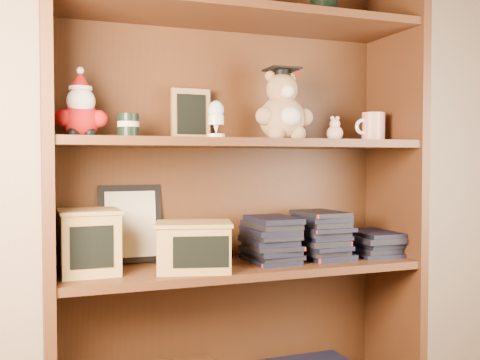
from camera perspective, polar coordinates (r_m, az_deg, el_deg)
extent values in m
cube|color=#C5AE8E|center=(2.06, 2.06, 12.26)|extent=(3.00, 0.04, 2.50)
cube|color=#4F2B16|center=(1.69, -18.98, -0.93)|extent=(0.03, 0.35, 1.60)
cube|color=#4F2B16|center=(2.07, 15.35, -0.35)|extent=(0.03, 0.35, 1.60)
cube|color=#492813|center=(1.95, -1.67, -0.42)|extent=(1.20, 0.02, 1.60)
cube|color=#4F2B16|center=(1.85, 0.00, 16.21)|extent=(1.14, 0.33, 0.02)
cylinder|color=black|center=(1.99, 8.52, 17.20)|extent=(0.09, 0.09, 0.11)
cube|color=#4F2B16|center=(1.83, 0.00, -8.88)|extent=(1.14, 0.33, 0.02)
cube|color=#4F2B16|center=(1.80, 0.00, 3.75)|extent=(1.14, 0.33, 0.02)
sphere|color=#A50F0F|center=(1.69, -15.87, 5.85)|extent=(0.11, 0.11, 0.11)
sphere|color=#A50F0F|center=(1.67, -17.51, 6.04)|extent=(0.05, 0.05, 0.05)
sphere|color=#A50F0F|center=(1.68, -14.14, 6.05)|extent=(0.05, 0.05, 0.05)
sphere|color=black|center=(1.66, -16.55, 4.59)|extent=(0.04, 0.04, 0.04)
sphere|color=black|center=(1.67, -15.02, 4.60)|extent=(0.04, 0.04, 0.04)
sphere|color=white|center=(1.69, -15.85, 7.70)|extent=(0.08, 0.08, 0.08)
sphere|color=#D8B293|center=(1.70, -15.89, 8.26)|extent=(0.06, 0.06, 0.06)
cone|color=#A50F0F|center=(1.71, -15.91, 9.75)|extent=(0.06, 0.06, 0.05)
sphere|color=white|center=(1.71, -15.91, 10.64)|extent=(0.02, 0.02, 0.02)
cylinder|color=white|center=(1.70, -15.90, 8.94)|extent=(0.07, 0.07, 0.01)
cylinder|color=black|center=(1.71, -11.27, 5.42)|extent=(0.06, 0.06, 0.07)
cylinder|color=beige|center=(1.71, -11.27, 5.57)|extent=(0.06, 0.06, 0.02)
cube|color=#9E7547|center=(1.87, -5.04, 6.64)|extent=(0.13, 0.03, 0.17)
cube|color=black|center=(1.86, -4.95, 6.67)|extent=(0.10, 0.01, 0.13)
cube|color=#9E7547|center=(1.89, -5.25, 4.46)|extent=(0.06, 0.06, 0.01)
cylinder|color=white|center=(1.69, -2.44, 4.49)|extent=(0.05, 0.05, 0.01)
cone|color=white|center=(1.69, -2.44, 5.28)|extent=(0.02, 0.02, 0.04)
cylinder|color=white|center=(1.70, -2.44, 6.08)|extent=(0.05, 0.05, 0.03)
ellipsoid|color=silver|center=(1.70, -2.45, 7.08)|extent=(0.05, 0.05, 0.06)
sphere|color=#A68057|center=(1.86, 4.27, 6.22)|extent=(0.15, 0.15, 0.15)
sphere|color=white|center=(1.80, 5.12, 6.46)|extent=(0.06, 0.06, 0.06)
sphere|color=#A68057|center=(1.81, 2.53, 6.51)|extent=(0.06, 0.06, 0.06)
sphere|color=#A68057|center=(1.87, 6.50, 6.36)|extent=(0.06, 0.06, 0.06)
sphere|color=#A68057|center=(1.80, 3.74, 4.75)|extent=(0.05, 0.05, 0.05)
sphere|color=#A68057|center=(1.83, 5.89, 4.70)|extent=(0.05, 0.05, 0.05)
sphere|color=#A68057|center=(1.87, 4.28, 9.18)|extent=(0.10, 0.10, 0.10)
sphere|color=white|center=(1.83, 4.84, 8.99)|extent=(0.04, 0.04, 0.04)
sphere|color=#A68057|center=(1.87, 3.08, 10.50)|extent=(0.03, 0.03, 0.03)
sphere|color=#A68057|center=(1.90, 5.19, 10.36)|extent=(0.03, 0.03, 0.03)
cylinder|color=black|center=(1.87, 4.28, 10.80)|extent=(0.05, 0.05, 0.02)
cube|color=black|center=(1.88, 4.28, 11.16)|extent=(0.10, 0.10, 0.01)
cylinder|color=#A50F0F|center=(1.87, 5.92, 10.79)|extent=(0.00, 0.05, 0.03)
sphere|color=beige|center=(1.94, 9.61, 4.69)|extent=(0.06, 0.06, 0.06)
sphere|color=beige|center=(1.95, 9.61, 5.64)|extent=(0.04, 0.04, 0.04)
sphere|color=beige|center=(1.94, 9.36, 6.23)|extent=(0.01, 0.01, 0.01)
sphere|color=beige|center=(1.95, 9.87, 6.21)|extent=(0.01, 0.01, 0.01)
cylinder|color=silver|center=(2.03, 13.39, 5.27)|extent=(0.08, 0.08, 0.10)
torus|color=white|center=(2.00, 12.32, 5.31)|extent=(0.06, 0.01, 0.06)
cube|color=black|center=(1.86, -11.07, -4.39)|extent=(0.20, 0.05, 0.25)
cube|color=beige|center=(1.85, -11.02, -4.43)|extent=(0.16, 0.03, 0.21)
cube|color=#B38F49|center=(1.71, -15.09, -6.20)|extent=(0.17, 0.17, 0.18)
cube|color=black|center=(1.63, -14.82, -6.62)|extent=(0.12, 0.01, 0.12)
cube|color=#B38F49|center=(1.70, -15.12, -3.09)|extent=(0.18, 0.18, 0.01)
cube|color=#B38F49|center=(1.70, -4.72, -6.90)|extent=(0.25, 0.20, 0.14)
cube|color=black|center=(1.63, -3.99, -7.31)|extent=(0.16, 0.04, 0.09)
cube|color=#B38F49|center=(1.69, -4.73, -4.46)|extent=(0.26, 0.21, 0.01)
cube|color=black|center=(1.87, 3.17, -8.03)|extent=(0.14, 0.20, 0.02)
cube|color=black|center=(1.86, 3.18, -7.54)|extent=(0.14, 0.20, 0.02)
cube|color=black|center=(1.86, 3.18, -7.05)|extent=(0.14, 0.20, 0.02)
cube|color=black|center=(1.86, 3.18, -6.57)|extent=(0.14, 0.20, 0.02)
cube|color=black|center=(1.86, 3.18, -6.08)|extent=(0.14, 0.20, 0.02)
cube|color=black|center=(1.85, 3.18, -5.59)|extent=(0.14, 0.20, 0.02)
cube|color=black|center=(1.85, 3.18, -5.10)|extent=(0.14, 0.20, 0.02)
cube|color=black|center=(1.85, 3.18, -4.61)|extent=(0.14, 0.20, 0.02)
cube|color=black|center=(1.85, 3.18, -4.11)|extent=(0.14, 0.20, 0.02)
cube|color=black|center=(1.95, 8.30, -7.62)|extent=(0.14, 0.20, 0.02)
cube|color=black|center=(1.94, 8.30, -7.15)|extent=(0.14, 0.20, 0.02)
cube|color=black|center=(1.94, 8.31, -6.69)|extent=(0.14, 0.20, 0.02)
cube|color=black|center=(1.94, 8.31, -6.22)|extent=(0.14, 0.20, 0.02)
cube|color=black|center=(1.94, 8.31, -5.75)|extent=(0.14, 0.20, 0.02)
cube|color=black|center=(1.93, 8.31, -5.28)|extent=(0.14, 0.20, 0.02)
cube|color=black|center=(1.93, 8.32, -4.81)|extent=(0.14, 0.20, 0.02)
cube|color=black|center=(1.93, 8.32, -4.34)|extent=(0.14, 0.20, 0.02)
cube|color=black|center=(1.93, 8.32, -3.87)|extent=(0.14, 0.20, 0.02)
cube|color=black|center=(1.93, 8.32, -3.40)|extent=(0.14, 0.20, 0.02)
cube|color=black|center=(2.05, 13.34, -7.16)|extent=(0.14, 0.20, 0.02)
cube|color=black|center=(2.05, 13.34, -6.72)|extent=(0.14, 0.20, 0.02)
cube|color=black|center=(2.05, 13.35, -6.27)|extent=(0.14, 0.20, 0.02)
cube|color=black|center=(2.04, 13.35, -5.83)|extent=(0.14, 0.20, 0.02)
cube|color=black|center=(2.04, 13.35, -5.39)|extent=(0.14, 0.20, 0.02)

